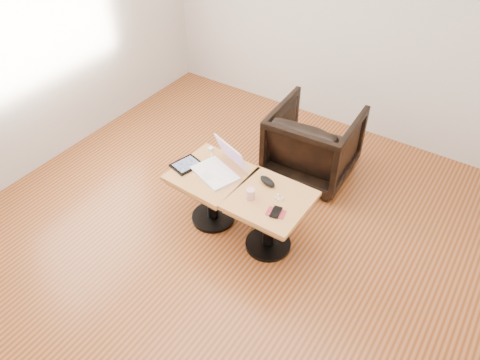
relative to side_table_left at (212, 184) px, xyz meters
The scene contains 11 objects.
room_shell 1.06m from the side_table_left, 31.57° to the right, with size 4.52×4.52×2.71m.
side_table_left is the anchor object (origin of this frame).
side_table_right 0.56m from the side_table_left, ahead, with size 0.57×0.57×0.52m.
laptop 0.19m from the side_table_left, 39.85° to the left, with size 0.45×0.44×0.24m.
tablet 0.26m from the side_table_left, 169.18° to the right, with size 0.23×0.27×0.02m.
charging_adapter 0.33m from the side_table_left, 126.97° to the left, with size 0.04×0.04×0.02m, color white.
glasses_case 0.49m from the side_table_left, 16.14° to the left, with size 0.16×0.07×0.05m, color black.
striped_cup 0.47m from the side_table_left, 11.02° to the right, with size 0.07×0.07×0.09m, color #CE5F6A.
earbuds_tangle 0.63m from the side_table_left, ahead, with size 0.08×0.07×0.02m.
phone_on_sleeve 0.69m from the side_table_left, ahead, with size 0.15×0.13×0.02m.
armchair 1.12m from the side_table_left, 68.52° to the left, with size 0.74×0.76×0.69m, color black.
Camera 1 is at (1.40, -2.04, 2.89)m, focal length 35.00 mm.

